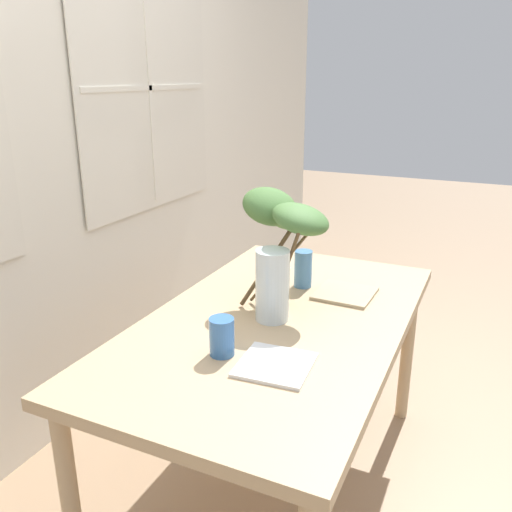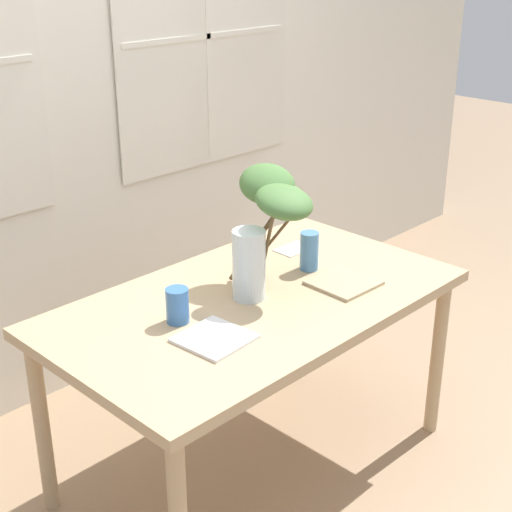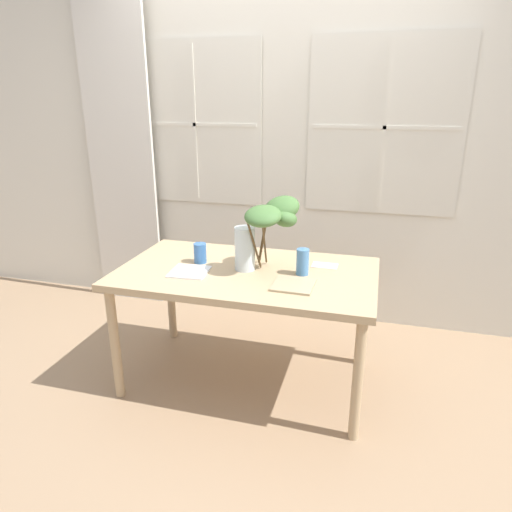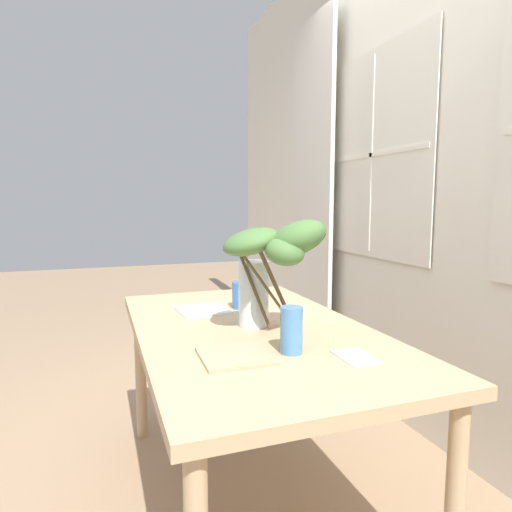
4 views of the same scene
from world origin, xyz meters
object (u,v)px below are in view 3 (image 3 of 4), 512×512
(plate_square_right, at_px, (293,285))
(dining_table, at_px, (247,281))
(vase_with_branches, at_px, (266,225))
(plate_square_left, at_px, (189,272))
(drinking_glass_blue_right, at_px, (303,262))
(drinking_glass_blue_left, at_px, (200,253))

(plate_square_right, bearing_deg, dining_table, 152.52)
(vase_with_branches, relative_size, plate_square_right, 2.13)
(vase_with_branches, distance_m, plate_square_right, 0.38)
(dining_table, distance_m, plate_square_left, 0.33)
(vase_with_branches, xyz_separation_m, drinking_glass_blue_right, (0.21, -0.01, -0.19))
(vase_with_branches, relative_size, drinking_glass_blue_left, 3.82)
(plate_square_left, distance_m, plate_square_right, 0.61)
(dining_table, height_order, vase_with_branches, vase_with_branches)
(drinking_glass_blue_right, height_order, plate_square_right, drinking_glass_blue_right)
(plate_square_left, bearing_deg, plate_square_right, -3.41)
(dining_table, bearing_deg, drinking_glass_blue_right, 3.98)
(drinking_glass_blue_right, relative_size, plate_square_left, 0.72)
(dining_table, bearing_deg, plate_square_right, -27.48)
(drinking_glass_blue_left, relative_size, drinking_glass_blue_right, 0.80)
(drinking_glass_blue_left, bearing_deg, plate_square_right, -19.07)
(vase_with_branches, height_order, drinking_glass_blue_left, vase_with_branches)
(vase_with_branches, height_order, drinking_glass_blue_right, vase_with_branches)
(dining_table, relative_size, plate_square_left, 7.08)
(drinking_glass_blue_left, xyz_separation_m, plate_square_left, (0.00, -0.17, -0.05))
(dining_table, distance_m, plate_square_right, 0.35)
(dining_table, bearing_deg, vase_with_branches, 18.35)
(plate_square_right, bearing_deg, drinking_glass_blue_left, 160.93)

